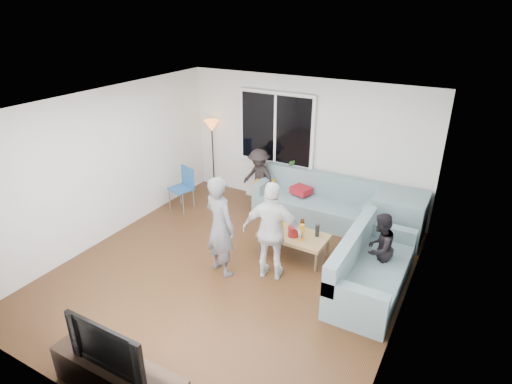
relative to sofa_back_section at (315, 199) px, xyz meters
The scene contains 31 objects.
floor 2.36m from the sofa_back_section, 101.38° to the right, with size 5.00×5.50×0.04m, color #56351C.
ceiling 3.19m from the sofa_back_section, 101.38° to the right, with size 5.00×5.50×0.04m, color white.
wall_back 1.11m from the sofa_back_section, 132.42° to the left, with size 5.00×0.04×2.60m, color silver.
wall_front 5.14m from the sofa_back_section, 95.18° to the right, with size 5.00×0.04×2.60m, color silver.
wall_left 3.84m from the sofa_back_section, 142.67° to the right, with size 0.04×5.50×2.60m, color silver.
wall_right 3.19m from the sofa_back_section, 47.73° to the right, with size 0.04×5.50×2.60m, color silver.
window_frame 1.60m from the sofa_back_section, 158.33° to the left, with size 1.62×0.06×1.47m, color white.
window_glass 1.59m from the sofa_back_section, 160.22° to the left, with size 1.50×0.02×1.35m, color black.
window_mullion 1.59m from the sofa_back_section, 160.71° to the left, with size 0.05×0.03×1.35m, color white.
radiator 1.13m from the sofa_back_section, 160.22° to the left, with size 1.30×0.12×0.62m, color silver.
potted_plant 0.86m from the sofa_back_section, 152.92° to the left, with size 0.20×0.16×0.37m, color #316428.
vase 1.48m from the sofa_back_section, 166.03° to the left, with size 0.17×0.17×0.18m, color silver.
sofa_back_section is the anchor object (origin of this frame).
sofa_right_section 2.28m from the sofa_back_section, 46.64° to the right, with size 0.85×2.00×0.85m, color slate, non-canonical shape.
sofa_corner 1.57m from the sofa_back_section, ahead, with size 0.85×0.85×0.85m, color slate.
cushion_yellow 1.08m from the sofa_back_section, behind, with size 0.38×0.32×0.14m, color orange.
cushion_red 0.33m from the sofa_back_section, 169.12° to the left, with size 0.36×0.30×0.13m, color maroon.
coffee_table 1.41m from the sofa_back_section, 82.19° to the right, with size 1.10×0.60×0.40m, color #A87E51.
pitcher 1.46m from the sofa_back_section, 82.03° to the right, with size 0.17×0.17×0.17m, color maroon.
side_chair 2.66m from the sofa_back_section, 160.29° to the right, with size 0.40×0.40×0.86m, color #215492, non-canonical shape.
floor_lamp 2.55m from the sofa_back_section, behind, with size 0.32×0.32×1.56m, color orange, non-canonical shape.
player_left 2.45m from the sofa_back_section, 104.31° to the right, with size 0.59×0.38×1.61m, color #535258.
player_right 2.10m from the sofa_back_section, 86.16° to the right, with size 0.91×0.38×1.55m, color silver.
spectator_right 2.10m from the sofa_back_section, 41.88° to the right, with size 0.54×0.42×1.11m, color black.
spectator_back 1.25m from the sofa_back_section, behind, with size 0.78×0.45×1.20m, color black.
tv_console 4.78m from the sofa_back_section, 93.48° to the right, with size 1.60×0.40×0.44m, color #302318.
television 4.79m from the sofa_back_section, 93.48° to the right, with size 1.00×0.13×0.57m, color black.
bottle_c 1.28m from the sofa_back_section, 77.66° to the right, with size 0.07×0.07×0.23m, color black.
bottle_e 1.37m from the sofa_back_section, 66.69° to the right, with size 0.07×0.07×0.21m, color black.
bottle_a 1.33m from the sofa_back_section, 92.84° to the right, with size 0.07×0.07×0.22m, color orange.
bottle_d 1.54m from the sofa_back_section, 75.95° to the right, with size 0.07×0.07×0.28m, color orange.
Camera 1 is at (3.00, -4.62, 3.87)m, focal length 29.56 mm.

